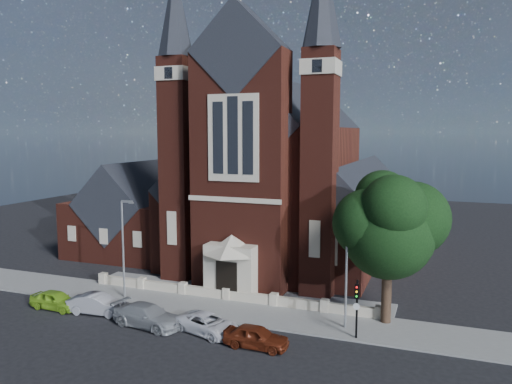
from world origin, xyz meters
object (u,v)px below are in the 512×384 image
Objects in this scene: street_lamp_right at (348,264)px; traffic_signal at (357,302)px; car_dark_red at (256,337)px; street_lamp_left at (124,243)px; parish_hall at (138,217)px; church at (287,181)px; car_lime_van at (56,300)px; street_tree at (390,228)px; car_white_suv at (208,324)px; car_silver_b at (148,316)px; car_silver_a at (98,304)px.

street_lamp_right is 2.02× the size of traffic_signal.
street_lamp_right is 7.90m from car_dark_red.
street_lamp_left is at bearing 180.00° from street_lamp_right.
street_lamp_right is at bearing -28.22° from parish_hall.
church is 26.62m from car_lime_van.
street_lamp_left is (-20.51, -1.71, -2.36)m from street_tree.
car_silver_b is at bearing 112.91° from car_white_suv.
car_silver_a is 9.25m from car_white_suv.
traffic_signal is at bearing -89.99° from car_silver_a.
parish_hall is 2.92× the size of car_dark_red.
traffic_signal is (-1.60, -3.28, -4.38)m from street_tree.
car_dark_red is at bearing -85.75° from car_silver_b.
traffic_signal is (11.00, -20.52, -5.60)m from church.
street_tree is 1.32× the size of street_lamp_right.
church reaches higher than car_dark_red.
street_lamp_left is at bearing -59.98° from parish_hall.
parish_hall is at bearing 43.40° from car_silver_b.
street_lamp_right is (26.09, -14.00, 0.59)m from parish_hall.
street_tree is at bearing -45.05° from car_white_suv.
car_silver_a reaches higher than car_lime_van.
church is 21.38m from street_tree.
car_silver_a is at bearing -87.99° from street_lamp_left.
street_tree is 5.70m from traffic_signal.
parish_hall is at bearing 18.88° from car_silver_a.
street_tree is 11.68m from car_dark_red.
car_white_suv is at bearing -165.78° from traffic_signal.
church is 8.38× the size of car_lime_van.
parish_hall is at bearing 156.74° from street_tree.
traffic_signal is 6.87m from car_dark_red.
street_lamp_left is at bearing 70.39° from car_dark_red.
parish_hall is 2.69× the size of car_silver_a.
car_white_suv is (4.44, 0.39, -0.11)m from car_silver_b.
street_lamp_left and street_lamp_right have the same top height.
car_silver_b is at bearing -161.46° from street_lamp_right.
church reaches higher than car_silver_b.
car_lime_van reaches higher than car_white_suv.
traffic_signal is 0.96× the size of car_lime_van.
traffic_signal is at bearing -29.98° from parish_hall.
church is 3.26× the size of street_tree.
car_dark_red is at bearing -134.04° from street_lamp_right.
church is at bearing 118.20° from traffic_signal.
car_silver_b is (-2.98, -23.33, -7.42)m from church.
street_lamp_left is 1.00× the size of street_lamp_right.
car_dark_red is at bearing -102.00° from car_silver_a.
car_silver_a is at bearing -173.84° from traffic_signal.
car_silver_a is (-20.38, -5.31, -6.21)m from street_tree.
car_lime_van is (-11.48, -22.83, -7.48)m from church.
church is 4.31× the size of street_lamp_right.
street_lamp_right reaches higher than car_silver_b.
church is at bearing 21.49° from car_white_suv.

